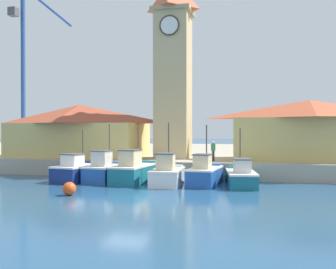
# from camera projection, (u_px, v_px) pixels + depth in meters

# --- Properties ---
(ground_plane) EXTENTS (300.00, 300.00, 0.00)m
(ground_plane) POSITION_uv_depth(u_px,v_px,m) (126.00, 198.00, 22.34)
(ground_plane) COLOR navy
(quay_wharf) EXTENTS (120.00, 40.00, 1.35)m
(quay_wharf) POSITION_uv_depth(u_px,v_px,m) (200.00, 155.00, 50.56)
(quay_wharf) COLOR #A89E89
(quay_wharf) RESTS_ON ground
(fishing_boat_far_left) EXTENTS (2.87, 4.73, 3.91)m
(fishing_boat_far_left) POSITION_uv_depth(u_px,v_px,m) (78.00, 171.00, 29.96)
(fishing_boat_far_left) COLOR navy
(fishing_boat_far_left) RESTS_ON ground
(fishing_boat_left_outer) EXTENTS (2.35, 4.43, 4.34)m
(fishing_boat_left_outer) POSITION_uv_depth(u_px,v_px,m) (106.00, 171.00, 29.62)
(fishing_boat_left_outer) COLOR #2356A8
(fishing_boat_left_outer) RESTS_ON ground
(fishing_boat_left_inner) EXTENTS (2.53, 5.27, 4.17)m
(fishing_boat_left_inner) POSITION_uv_depth(u_px,v_px,m) (135.00, 171.00, 29.07)
(fishing_boat_left_inner) COLOR #196B7F
(fishing_boat_left_inner) RESTS_ON ground
(fishing_boat_mid_left) EXTENTS (2.26, 4.26, 4.41)m
(fishing_boat_mid_left) POSITION_uv_depth(u_px,v_px,m) (167.00, 174.00, 27.61)
(fishing_boat_mid_left) COLOR silver
(fishing_boat_mid_left) RESTS_ON ground
(fishing_boat_center) EXTENTS (2.25, 4.48, 4.25)m
(fishing_boat_center) POSITION_uv_depth(u_px,v_px,m) (205.00, 174.00, 27.75)
(fishing_boat_center) COLOR #2356A8
(fishing_boat_center) RESTS_ON ground
(fishing_boat_mid_right) EXTENTS (2.53, 5.16, 3.99)m
(fishing_boat_mid_right) POSITION_uv_depth(u_px,v_px,m) (241.00, 176.00, 27.29)
(fishing_boat_mid_right) COLOR #196B7F
(fishing_boat_mid_right) RESTS_ON ground
(clock_tower) EXTENTS (3.46, 3.46, 17.68)m
(clock_tower) POSITION_uv_depth(u_px,v_px,m) (173.00, 64.00, 35.18)
(clock_tower) COLOR tan
(clock_tower) RESTS_ON quay_wharf
(warehouse_left) EXTENTS (12.54, 7.07, 4.94)m
(warehouse_left) POSITION_uv_depth(u_px,v_px,m) (79.00, 130.00, 37.50)
(warehouse_left) COLOR tan
(warehouse_left) RESTS_ON quay_wharf
(warehouse_right) EXTENTS (12.69, 6.20, 5.06)m
(warehouse_right) POSITION_uv_depth(u_px,v_px,m) (309.00, 129.00, 32.98)
(warehouse_right) COLOR tan
(warehouse_right) RESTS_ON quay_wharf
(port_crane_near) EXTENTS (4.27, 8.73, 20.61)m
(port_crane_near) POSITION_uv_depth(u_px,v_px,m) (25.00, 86.00, 49.20)
(port_crane_near) COLOR navy
(port_crane_near) RESTS_ON quay_wharf
(mooring_buoy) EXTENTS (0.80, 0.80, 0.80)m
(mooring_buoy) POSITION_uv_depth(u_px,v_px,m) (69.00, 189.00, 23.30)
(mooring_buoy) COLOR #E54C19
(mooring_buoy) RESTS_ON ground
(dock_worker_near_tower) EXTENTS (0.34, 0.22, 1.62)m
(dock_worker_near_tower) POSITION_uv_depth(u_px,v_px,m) (213.00, 151.00, 31.86)
(dock_worker_near_tower) COLOR #33333D
(dock_worker_near_tower) RESTS_ON quay_wharf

